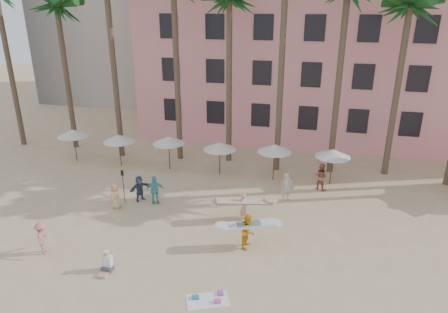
% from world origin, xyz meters
% --- Properties ---
extents(ground, '(120.00, 120.00, 0.00)m').
position_xyz_m(ground, '(0.00, 0.00, 0.00)').
color(ground, '#D1B789').
rests_on(ground, ground).
extents(pink_hotel, '(35.00, 14.00, 16.00)m').
position_xyz_m(pink_hotel, '(7.00, 26.00, 8.00)').
color(pink_hotel, pink).
rests_on(pink_hotel, ground).
extents(umbrella_row, '(22.50, 2.70, 2.73)m').
position_xyz_m(umbrella_row, '(-3.00, 12.50, 2.33)').
color(umbrella_row, '#332B23').
rests_on(umbrella_row, ground).
extents(beach_towel, '(2.05, 1.61, 0.14)m').
position_xyz_m(beach_towel, '(1.84, -0.81, 0.03)').
color(beach_towel, white).
rests_on(beach_towel, ground).
extents(carrier_yellow, '(3.31, 1.88, 1.72)m').
position_xyz_m(carrier_yellow, '(2.01, 6.28, 0.98)').
color(carrier_yellow, '#DF9C7D').
rests_on(carrier_yellow, ground).
extents(carrier_white, '(2.86, 1.57, 1.88)m').
position_xyz_m(carrier_white, '(2.77, 3.60, 1.00)').
color(carrier_white, orange).
rests_on(carrier_white, ground).
extents(beachgoers, '(14.70, 12.21, 1.90)m').
position_xyz_m(beachgoers, '(-2.28, 6.65, 0.90)').
color(beachgoers, '#3A4865').
rests_on(beachgoers, ground).
extents(paddle, '(0.18, 0.04, 2.23)m').
position_xyz_m(paddle, '(-5.83, 6.67, 1.41)').
color(paddle, black).
rests_on(paddle, ground).
extents(seated_man, '(0.48, 0.84, 1.09)m').
position_xyz_m(seated_man, '(-3.39, -0.04, 0.38)').
color(seated_man, '#3F3F4C').
rests_on(seated_man, ground).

